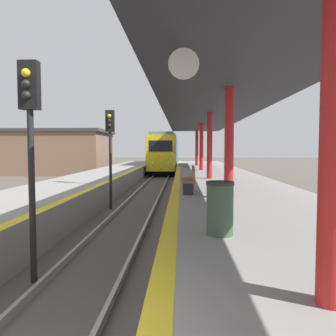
{
  "coord_description": "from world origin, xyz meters",
  "views": [
    {
      "loc": [
        1.87,
        -2.07,
        2.57
      ],
      "look_at": [
        1.11,
        16.64,
        1.49
      ],
      "focal_mm": 35.0,
      "sensor_mm": 36.0,
      "label": 1
    }
  ],
  "objects_px": {
    "trash_bin": "(220,208)",
    "bench": "(190,179)",
    "train": "(166,153)",
    "signal_mid": "(110,140)",
    "signal_near": "(30,129)"
  },
  "relations": [
    {
      "from": "trash_bin",
      "to": "bench",
      "type": "distance_m",
      "value": 5.7
    },
    {
      "from": "train",
      "to": "signal_mid",
      "type": "height_order",
      "value": "signal_mid"
    },
    {
      "from": "signal_near",
      "to": "train",
      "type": "bearing_deg",
      "value": 88.39
    },
    {
      "from": "signal_near",
      "to": "signal_mid",
      "type": "bearing_deg",
      "value": 91.3
    },
    {
      "from": "train",
      "to": "signal_near",
      "type": "height_order",
      "value": "signal_near"
    },
    {
      "from": "train",
      "to": "signal_near",
      "type": "relative_size",
      "value": 5.34
    },
    {
      "from": "trash_bin",
      "to": "signal_near",
      "type": "bearing_deg",
      "value": 175.97
    },
    {
      "from": "train",
      "to": "trash_bin",
      "type": "height_order",
      "value": "train"
    },
    {
      "from": "signal_near",
      "to": "trash_bin",
      "type": "height_order",
      "value": "signal_near"
    },
    {
      "from": "signal_mid",
      "to": "bench",
      "type": "distance_m",
      "value": 4.27
    },
    {
      "from": "train",
      "to": "signal_mid",
      "type": "distance_m",
      "value": 26.75
    },
    {
      "from": "train",
      "to": "signal_mid",
      "type": "bearing_deg",
      "value": -92.46
    },
    {
      "from": "signal_mid",
      "to": "bench",
      "type": "bearing_deg",
      "value": -34.51
    },
    {
      "from": "bench",
      "to": "signal_near",
      "type": "bearing_deg",
      "value": -119.97
    },
    {
      "from": "train",
      "to": "signal_near",
      "type": "bearing_deg",
      "value": -91.61
    }
  ]
}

